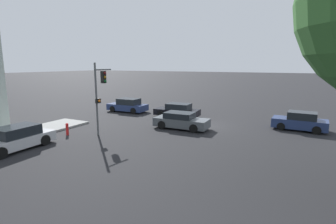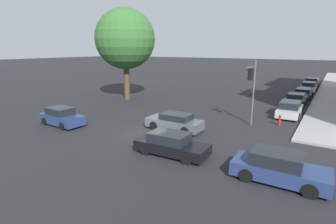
% 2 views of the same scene
% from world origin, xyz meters
% --- Properties ---
extents(ground_plane, '(300.00, 300.00, 0.00)m').
position_xyz_m(ground_plane, '(0.00, 0.00, 0.00)').
color(ground_plane, black).
extents(sidewalk_strip, '(3.03, 60.00, 0.16)m').
position_xyz_m(sidewalk_strip, '(11.02, 33.95, 0.08)').
color(sidewalk_strip, gray).
rests_on(sidewalk_strip, ground_plane).
extents(street_tree, '(7.17, 7.17, 10.92)m').
position_xyz_m(street_tree, '(-10.26, 9.59, 7.31)').
color(street_tree, '#4C3823').
rests_on(street_tree, ground_plane).
extents(traffic_signal, '(0.49, 1.64, 5.33)m').
position_xyz_m(traffic_signal, '(5.92, 6.30, 3.43)').
color(traffic_signal, '#515456').
rests_on(traffic_signal, ground_plane).
extents(crossing_car_0, '(4.54, 2.07, 1.35)m').
position_xyz_m(crossing_car_0, '(3.72, -2.34, 0.64)').
color(crossing_car_0, black).
rests_on(crossing_car_0, ground_plane).
extents(crossing_car_1, '(4.48, 1.95, 1.34)m').
position_xyz_m(crossing_car_1, '(1.37, 1.93, 0.65)').
color(crossing_car_1, '#4C5156').
rests_on(crossing_car_1, ground_plane).
extents(crossing_car_2, '(4.10, 1.96, 1.49)m').
position_xyz_m(crossing_car_2, '(-7.29, -1.99, 0.70)').
color(crossing_car_2, navy).
rests_on(crossing_car_2, ground_plane).
extents(crossing_car_3, '(4.42, 2.04, 1.48)m').
position_xyz_m(crossing_car_3, '(9.81, -2.37, 0.70)').
color(crossing_car_3, navy).
rests_on(crossing_car_3, ground_plane).
extents(parked_car_0, '(2.04, 4.64, 1.45)m').
position_xyz_m(parked_car_0, '(8.28, 11.47, 0.68)').
color(parked_car_0, '#B7B7BC').
rests_on(parked_car_0, ground_plane).
extents(parked_car_1, '(2.02, 4.08, 1.37)m').
position_xyz_m(parked_car_1, '(8.08, 17.13, 0.66)').
color(parked_car_1, '#194728').
rests_on(parked_car_1, ground_plane).
extents(parked_car_2, '(2.00, 4.74, 1.27)m').
position_xyz_m(parked_car_2, '(8.25, 22.59, 0.61)').
color(parked_car_2, navy).
rests_on(parked_car_2, ground_plane).
extents(parked_car_3, '(2.13, 4.42, 1.48)m').
position_xyz_m(parked_car_3, '(8.35, 28.40, 0.70)').
color(parked_car_3, '#B7B7BC').
rests_on(parked_car_3, ground_plane).
extents(parked_car_4, '(2.05, 4.78, 1.52)m').
position_xyz_m(parked_car_4, '(8.31, 34.23, 0.72)').
color(parked_car_4, maroon).
rests_on(parked_car_4, ground_plane).
extents(fire_hydrant, '(0.22, 0.22, 0.92)m').
position_xyz_m(fire_hydrant, '(8.07, 7.65, 0.49)').
color(fire_hydrant, red).
rests_on(fire_hydrant, ground_plane).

